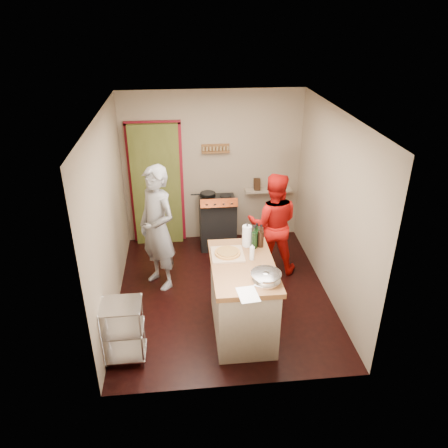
% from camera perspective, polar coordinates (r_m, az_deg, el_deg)
% --- Properties ---
extents(floor, '(3.50, 3.50, 0.00)m').
position_cam_1_polar(floor, '(6.46, -0.11, -8.93)').
color(floor, black).
rests_on(floor, ground).
extents(back_wall, '(3.00, 0.44, 2.60)m').
position_cam_1_polar(back_wall, '(7.48, -6.42, 5.96)').
color(back_wall, gray).
rests_on(back_wall, ground).
extents(left_wall, '(0.04, 3.50, 2.60)m').
position_cam_1_polar(left_wall, '(5.86, -14.89, 0.85)').
color(left_wall, gray).
rests_on(left_wall, ground).
extents(right_wall, '(0.04, 3.50, 2.60)m').
position_cam_1_polar(right_wall, '(6.12, 13.99, 2.12)').
color(right_wall, gray).
rests_on(right_wall, ground).
extents(ceiling, '(3.00, 3.50, 0.02)m').
position_cam_1_polar(ceiling, '(5.37, -0.14, 14.28)').
color(ceiling, white).
rests_on(ceiling, back_wall).
extents(stove, '(0.60, 0.63, 1.00)m').
position_cam_1_polar(stove, '(7.45, -0.85, 0.30)').
color(stove, black).
rests_on(stove, ground).
extents(wire_shelving, '(0.48, 0.40, 0.80)m').
position_cam_1_polar(wire_shelving, '(5.28, -13.07, -13.26)').
color(wire_shelving, silver).
rests_on(wire_shelving, ground).
extents(island, '(0.77, 1.42, 1.29)m').
position_cam_1_polar(island, '(5.53, 2.46, -9.36)').
color(island, beige).
rests_on(island, ground).
extents(person_stripe, '(0.77, 0.80, 1.86)m').
position_cam_1_polar(person_stripe, '(6.26, -8.68, -0.60)').
color(person_stripe, silver).
rests_on(person_stripe, ground).
extents(person_red, '(0.88, 0.74, 1.61)m').
position_cam_1_polar(person_red, '(6.64, 6.40, 0.04)').
color(person_red, red).
rests_on(person_red, ground).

